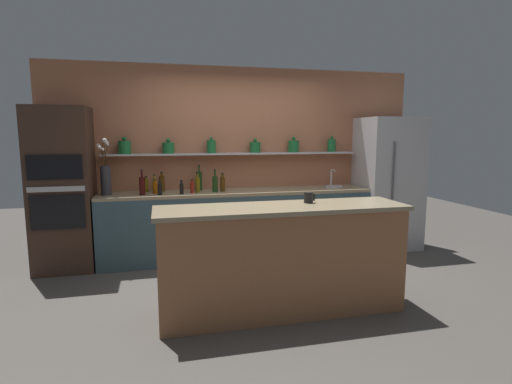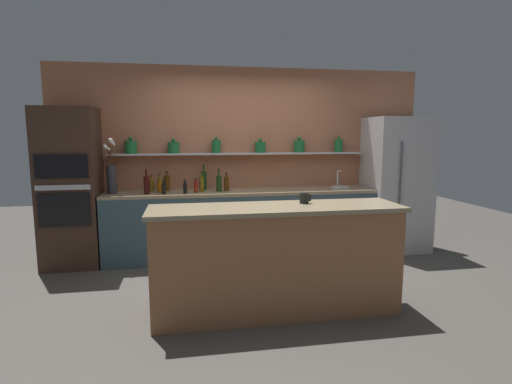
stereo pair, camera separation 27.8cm
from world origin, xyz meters
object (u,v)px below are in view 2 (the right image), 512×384
at_px(bottle_sauce_8, 196,187).
at_px(bottle_oil_4, 202,184).
at_px(bottle_spirit_5, 167,183).
at_px(bottle_wine_7, 147,185).
at_px(bottle_oil_0, 160,184).
at_px(bottle_sauce_3, 160,187).
at_px(oven_tower, 71,188).
at_px(flower_vase, 112,176).
at_px(bottle_oil_1, 152,185).
at_px(bottle_sauce_10, 164,188).
at_px(bottle_wine_11, 219,183).
at_px(bottle_spirit_6, 227,183).
at_px(bottle_sauce_9, 185,188).
at_px(sink_fixture, 340,186).
at_px(coffee_mug, 304,198).
at_px(bottle_wine_2, 204,180).
at_px(refrigerator, 396,184).

bearing_deg(bottle_sauce_8, bottle_oil_4, 30.45).
bearing_deg(bottle_spirit_5, bottle_wine_7, -133.05).
bearing_deg(bottle_oil_0, bottle_sauce_3, -88.33).
xyz_separation_m(oven_tower, flower_vase, (0.50, -0.01, 0.15)).
xyz_separation_m(bottle_oil_1, bottle_oil_4, (0.66, -0.19, 0.02)).
height_order(bottle_sauce_10, bottle_wine_11, bottle_wine_11).
distance_m(bottle_sauce_10, bottle_wine_11, 0.72).
xyz_separation_m(bottle_spirit_6, bottle_wine_7, (-1.03, -0.09, 0.02)).
relative_size(flower_vase, bottle_sauce_9, 3.89).
height_order(bottle_sauce_9, bottle_sauce_10, same).
distance_m(sink_fixture, bottle_wine_11, 1.73).
bearing_deg(bottle_oil_1, bottle_oil_4, -16.31).
bearing_deg(coffee_mug, bottle_oil_1, 130.02).
height_order(bottle_oil_4, bottle_sauce_8, bottle_oil_4).
distance_m(bottle_wine_2, bottle_sauce_10, 0.61).
relative_size(bottle_oil_0, bottle_wine_11, 0.79).
bearing_deg(bottle_sauce_8, bottle_oil_0, 159.97).
distance_m(refrigerator, bottle_wine_11, 2.57).
relative_size(bottle_oil_0, bottle_sauce_10, 1.30).
distance_m(flower_vase, bottle_sauce_3, 0.61).
height_order(bottle_sauce_8, coffee_mug, coffee_mug).
distance_m(bottle_sauce_3, bottle_sauce_9, 0.35).
distance_m(bottle_spirit_5, coffee_mug, 2.30).
xyz_separation_m(sink_fixture, bottle_spirit_5, (-2.41, 0.13, 0.08)).
bearing_deg(bottle_sauce_3, flower_vase, 177.21).
height_order(flower_vase, bottle_sauce_3, flower_vase).
height_order(sink_fixture, coffee_mug, sink_fixture).
bearing_deg(sink_fixture, oven_tower, -179.79).
bearing_deg(flower_vase, bottle_wine_11, -1.98).
relative_size(bottle_sauce_10, coffee_mug, 1.68).
xyz_separation_m(bottle_wine_2, bottle_oil_4, (-0.04, -0.21, -0.03)).
height_order(refrigerator, bottle_sauce_9, refrigerator).
relative_size(bottle_sauce_3, bottle_oil_4, 0.72).
relative_size(bottle_oil_1, coffee_mug, 1.95).
relative_size(bottle_spirit_5, bottle_wine_11, 0.88).
height_order(sink_fixture, bottle_sauce_9, sink_fixture).
xyz_separation_m(bottle_spirit_5, bottle_sauce_8, (0.38, -0.23, -0.03)).
height_order(flower_vase, bottle_spirit_6, flower_vase).
relative_size(bottle_wine_7, bottle_sauce_8, 1.75).
height_order(sink_fixture, bottle_sauce_8, sink_fixture).
bearing_deg(bottle_wine_2, bottle_sauce_10, -149.20).
xyz_separation_m(bottle_oil_4, bottle_spirit_5, (-0.45, 0.19, 0.00)).
height_order(bottle_oil_0, bottle_sauce_10, bottle_oil_0).
bearing_deg(oven_tower, bottle_wine_7, -7.21).
distance_m(bottle_oil_0, bottle_sauce_9, 0.42).
bearing_deg(bottle_oil_1, oven_tower, -171.53).
bearing_deg(bottle_sauce_3, bottle_spirit_5, 63.59).
height_order(oven_tower, bottle_sauce_8, oven_tower).
bearing_deg(bottle_wine_2, bottle_oil_4, -101.21).
bearing_deg(coffee_mug, bottle_sauce_3, 130.80).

